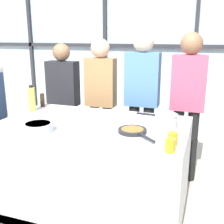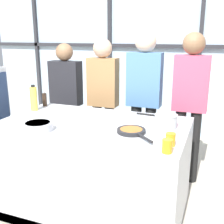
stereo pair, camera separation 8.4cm
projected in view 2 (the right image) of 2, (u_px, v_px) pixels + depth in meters
The scene contains 15 objects.
ground_plane at pixel (94, 206), 2.92m from camera, with size 18.00×18.00×0.00m, color #BCB29E.
back_window_wall at pixel (153, 54), 4.77m from camera, with size 6.40×0.10×2.80m.
demo_island at pixel (93, 166), 2.80m from camera, with size 1.79×1.09×0.91m.
spectator_far_left at pixel (66, 96), 3.78m from camera, with size 0.42×0.23×1.62m.
spectator_center_left at pixel (103, 95), 3.57m from camera, with size 0.38×0.23×1.68m.
spectator_center_right at pixel (144, 94), 3.38m from camera, with size 0.41×0.25×1.77m.
spectator_far_right at pixel (190, 98), 3.19m from camera, with size 0.39×0.25×1.75m.
frying_pan at pixel (132, 131), 2.41m from camera, with size 0.37×0.35×0.03m.
saucepan at pixel (166, 120), 2.54m from camera, with size 0.38×0.21×0.12m.
white_plate at pixel (50, 120), 2.76m from camera, with size 0.24×0.24×0.01m, color white.
mixing_bowl at pixel (38, 126), 2.46m from camera, with size 0.27×0.27×0.07m.
oil_bottle at pixel (34, 98), 3.09m from camera, with size 0.08×0.08×0.29m.
pepper_grinder at pixel (45, 99), 3.31m from camera, with size 0.05×0.05×0.18m.
juice_glass_near at pixel (167, 146), 1.99m from camera, with size 0.07×0.07×0.10m, color orange.
juice_glass_far at pixel (170, 139), 2.12m from camera, with size 0.07×0.07×0.10m, color orange.
Camera 2 is at (1.09, -2.32, 1.72)m, focal length 45.00 mm.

